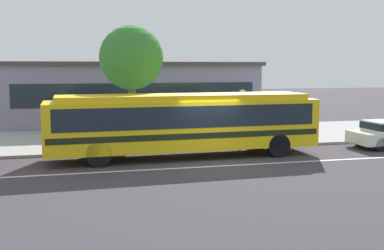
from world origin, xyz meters
name	(u,v)px	position (x,y,z in m)	size (l,w,h in m)	color
ground_plane	(211,162)	(0.00, 0.00, 0.00)	(120.00, 120.00, 0.00)	#3B363D
sidewalk_slab	(177,137)	(0.00, 6.69, 0.06)	(60.00, 8.00, 0.12)	#9B9A95
lane_stripe_center	(217,166)	(0.00, -0.80, 0.00)	(56.00, 0.16, 0.01)	silver
transit_bus	(184,121)	(-0.82, 1.34, 1.56)	(11.49, 2.82, 2.68)	yellow
pedestrian_waiting_near_sign	(239,120)	(2.83, 4.69, 1.11)	(0.38, 0.38, 1.69)	#69605A
pedestrian_walking_along_curb	(135,125)	(-2.65, 3.84, 1.11)	(0.48, 0.48, 1.69)	navy
bus_stop_sign	(242,110)	(2.46, 3.25, 1.79)	(0.11, 0.44, 2.62)	gray
street_tree_near_stop	(131,59)	(-2.64, 4.73, 4.23)	(3.06, 3.06, 5.68)	brown
station_building	(132,93)	(-1.61, 13.92, 2.09)	(16.45, 7.26, 4.15)	gray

